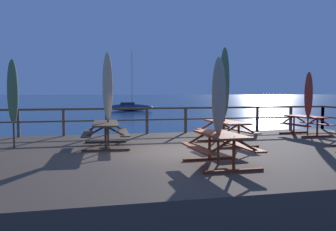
% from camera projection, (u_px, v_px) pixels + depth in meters
% --- Properties ---
extents(ground_plane, '(600.00, 600.00, 0.00)m').
position_uv_depth(ground_plane, '(173.00, 176.00, 10.54)').
color(ground_plane, navy).
extents(wooden_deck, '(16.95, 9.34, 0.74)m').
position_uv_depth(wooden_deck, '(173.00, 164.00, 10.52)').
color(wooden_deck, brown).
rests_on(wooden_deck, ground).
extents(railing_waterside_far, '(16.75, 0.10, 1.09)m').
position_uv_depth(railing_waterside_far, '(147.00, 116.00, 14.84)').
color(railing_waterside_far, brown).
rests_on(railing_waterside_far, wooden_deck).
extents(picnic_table_mid_left, '(1.44, 1.84, 0.78)m').
position_uv_depth(picnic_table_mid_left, '(221.00, 142.00, 8.38)').
color(picnic_table_mid_left, '#993819').
rests_on(picnic_table_mid_left, wooden_deck).
extents(picnic_table_front_right, '(1.53, 2.26, 0.78)m').
position_uv_depth(picnic_table_front_right, '(106.00, 129.00, 11.32)').
color(picnic_table_front_right, brown).
rests_on(picnic_table_front_right, wooden_deck).
extents(picnic_table_mid_centre, '(1.55, 2.08, 0.78)m').
position_uv_depth(picnic_table_mid_centre, '(227.00, 127.00, 11.80)').
color(picnic_table_mid_centre, '#993819').
rests_on(picnic_table_mid_centre, wooden_deck).
extents(picnic_table_front_left, '(1.54, 1.86, 0.78)m').
position_uv_depth(picnic_table_front_left, '(305.00, 121.00, 14.35)').
color(picnic_table_front_left, maroon).
rests_on(picnic_table_front_left, wooden_deck).
extents(patio_umbrella_short_mid, '(0.32, 0.32, 2.55)m').
position_uv_depth(patio_umbrella_short_mid, '(219.00, 97.00, 8.37)').
color(patio_umbrella_short_mid, '#4C3828').
rests_on(patio_umbrella_short_mid, wooden_deck).
extents(patio_umbrella_tall_back_right, '(0.32, 0.32, 2.99)m').
position_uv_depth(patio_umbrella_tall_back_right, '(108.00, 87.00, 11.32)').
color(patio_umbrella_tall_back_right, '#4C3828').
rests_on(patio_umbrella_tall_back_right, wooden_deck).
extents(patio_umbrella_tall_mid_left, '(0.32, 0.32, 3.18)m').
position_uv_depth(patio_umbrella_tall_mid_left, '(224.00, 83.00, 11.72)').
color(patio_umbrella_tall_mid_left, '#4C3828').
rests_on(patio_umbrella_tall_mid_left, wooden_deck).
extents(patio_umbrella_tall_front, '(0.32, 0.32, 2.53)m').
position_uv_depth(patio_umbrella_tall_front, '(309.00, 95.00, 14.24)').
color(patio_umbrella_tall_front, '#4C3828').
rests_on(patio_umbrella_tall_front, wooden_deck).
extents(patio_umbrella_short_back, '(0.32, 0.32, 2.72)m').
position_uv_depth(patio_umbrella_short_back, '(13.00, 92.00, 10.86)').
color(patio_umbrella_short_back, '#4C3828').
rests_on(patio_umbrella_short_back, wooden_deck).
extents(sailboat_distant, '(6.15, 2.34, 7.72)m').
position_uv_depth(sailboat_distant, '(130.00, 107.00, 46.66)').
color(sailboat_distant, navy).
rests_on(sailboat_distant, ground).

